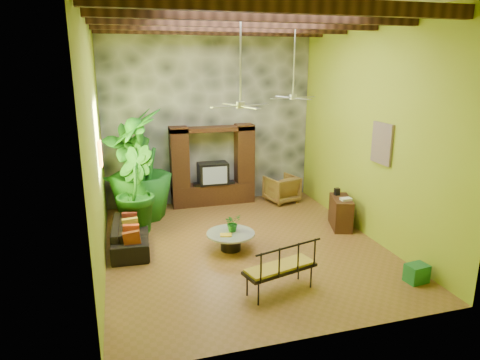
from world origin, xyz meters
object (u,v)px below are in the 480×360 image
object	(u,v)px
green_bin	(417,273)
ceiling_fan_front	(241,94)
iron_bench	(282,266)
tall_plant_a	(131,173)
tall_plant_b	(134,189)
tall_plant_c	(140,165)
entertainment_center	(213,172)
side_console	(341,213)
sofa	(131,234)
ceiling_fan_back	(293,88)
coffee_table	(231,239)
wicker_armchair	(282,189)

from	to	relation	value
green_bin	ceiling_fan_front	bearing A→B (deg)	143.73
ceiling_fan_front	iron_bench	distance (m)	3.37
tall_plant_a	tall_plant_b	xyz separation A→B (m)	(0.03, -0.91, -0.19)
tall_plant_b	tall_plant_c	size ratio (longest dim) A/B	0.73
entertainment_center	tall_plant_b	bearing A→B (deg)	-146.34
tall_plant_c	iron_bench	distance (m)	5.24
entertainment_center	side_console	size ratio (longest dim) A/B	2.49
entertainment_center	iron_bench	bearing A→B (deg)	-89.60
ceiling_fan_front	sofa	xyz separation A→B (m)	(-2.25, 1.07, -3.11)
ceiling_fan_back	coffee_table	size ratio (longest dim) A/B	1.75
ceiling_fan_front	tall_plant_b	world-z (taller)	ceiling_fan_front
tall_plant_b	tall_plant_c	xyz separation A→B (m)	(0.21, 0.92, 0.39)
coffee_table	iron_bench	xyz separation A→B (m)	(0.38, -2.06, 0.29)
tall_plant_a	coffee_table	world-z (taller)	tall_plant_a
wicker_armchair	tall_plant_a	xyz separation A→B (m)	(-4.31, -0.22, 0.85)
wicker_armchair	tall_plant_b	xyz separation A→B (m)	(-4.28, -1.13, 0.66)
sofa	tall_plant_a	size ratio (longest dim) A/B	0.80
entertainment_center	tall_plant_c	world-z (taller)	tall_plant_c
ceiling_fan_back	tall_plant_a	size ratio (longest dim) A/B	0.75
wicker_armchair	green_bin	xyz separation A→B (m)	(0.66, -5.24, -0.22)
tall_plant_a	green_bin	world-z (taller)	tall_plant_a
ceiling_fan_back	entertainment_center	bearing A→B (deg)	129.57
side_console	green_bin	distance (m)	2.91
entertainment_center	ceiling_fan_front	world-z (taller)	ceiling_fan_front
ceiling_fan_front	side_console	bearing A→B (deg)	15.88
tall_plant_c	coffee_table	distance (m)	3.38
green_bin	iron_bench	bearing A→B (deg)	173.23
ceiling_fan_back	tall_plant_c	world-z (taller)	ceiling_fan_back
ceiling_fan_front	iron_bench	world-z (taller)	ceiling_fan_front
ceiling_fan_front	tall_plant_b	size ratio (longest dim) A/B	0.88
tall_plant_a	iron_bench	xyz separation A→B (m)	(2.35, -4.71, -0.70)
wicker_armchair	tall_plant_b	bearing A→B (deg)	0.29
tall_plant_c	green_bin	xyz separation A→B (m)	(4.72, -5.03, -1.27)
sofa	side_console	size ratio (longest dim) A/B	2.07
sofa	tall_plant_a	world-z (taller)	tall_plant_a
coffee_table	iron_bench	size ratio (longest dim) A/B	0.74
iron_bench	green_bin	world-z (taller)	iron_bench
entertainment_center	tall_plant_b	xyz separation A→B (m)	(-2.28, -1.52, 0.09)
tall_plant_c	iron_bench	xyz separation A→B (m)	(2.11, -4.72, -0.90)
sofa	tall_plant_b	world-z (taller)	tall_plant_b
entertainment_center	side_console	xyz separation A→B (m)	(2.65, -2.73, -0.58)
wicker_armchair	tall_plant_b	size ratio (longest dim) A/B	0.41
wicker_armchair	iron_bench	distance (m)	5.31
ceiling_fan_back	ceiling_fan_front	bearing A→B (deg)	-138.37
ceiling_fan_front	green_bin	bearing A→B (deg)	-36.27
sofa	tall_plant_a	bearing A→B (deg)	-0.43
tall_plant_b	side_console	xyz separation A→B (m)	(4.93, -1.21, -0.67)
entertainment_center	ceiling_fan_front	distance (m)	4.30
sofa	tall_plant_a	distance (m)	2.10
sofa	ceiling_fan_back	bearing A→B (deg)	-78.87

